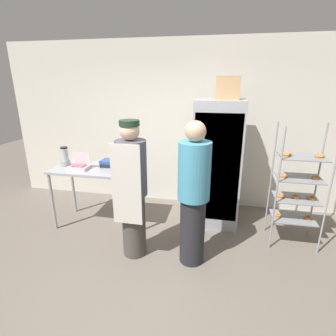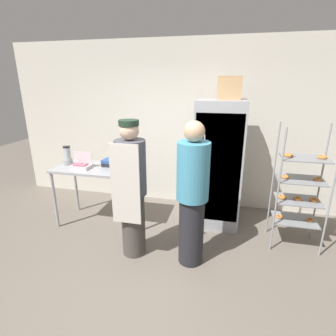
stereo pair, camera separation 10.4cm
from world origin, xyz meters
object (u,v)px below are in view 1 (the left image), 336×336
Objects in this scene: refrigerator at (217,164)px; person_customer at (193,195)px; cardboard_storage_box at (228,88)px; donut_box at (79,166)px; blender_pitcher at (65,157)px; binder_stack at (110,163)px; baking_rack at (298,188)px; person_baker at (132,189)px.

refrigerator is 1.09× the size of person_customer.
cardboard_storage_box is at bearing 26.34° from refrigerator.
refrigerator is 6.75× the size of donut_box.
blender_pitcher is (-0.28, 0.11, 0.08)m from donut_box.
binder_stack is (-1.58, -0.33, 0.02)m from refrigerator.
refrigerator reaches higher than donut_box.
donut_box is at bearing -176.88° from baking_rack.
cardboard_storage_box is at bearing 11.74° from blender_pitcher.
baking_rack is 3.06m from donut_box.
blender_pitcher is at bearing -179.12° from baking_rack.
donut_box is at bearing -163.73° from cardboard_storage_box.
donut_box is (-1.98, -0.56, 0.01)m from refrigerator.
donut_box is at bearing -164.20° from refrigerator.
baking_rack reaches higher than binder_stack.
person_customer is (2.02, -0.64, -0.16)m from blender_pitcher.
baking_rack is at bearing -23.92° from cardboard_storage_box.
baking_rack is at bearing 0.88° from blender_pitcher.
refrigerator is 1.62m from binder_stack.
person_customer is at bearing -29.20° from binder_stack.
donut_box is at bearing -149.94° from binder_stack.
blender_pitcher is (-3.33, -0.05, 0.24)m from baking_rack.
person_baker is at bearing -179.87° from person_customer.
blender_pitcher is 0.69m from binder_stack.
baking_rack reaches higher than donut_box.
blender_pitcher is 0.17× the size of person_baker.
binder_stack is at bearing 150.80° from person_customer.
binder_stack is at bearing -167.37° from cardboard_storage_box.
person_customer is (1.35, -0.75, -0.08)m from binder_stack.
binder_stack is 2.03m from cardboard_storage_box.
refrigerator is at bearing 15.80° from donut_box.
refrigerator is at bearing 11.13° from blender_pitcher.
cardboard_storage_box is (0.09, 0.04, 1.11)m from refrigerator.
person_customer is (-1.31, -0.69, 0.08)m from baking_rack.
person_customer reaches higher than donut_box.
binder_stack is at bearing 128.49° from person_baker.
cardboard_storage_box is (-0.98, 0.44, 1.25)m from baking_rack.
refrigerator is 1.16× the size of baking_rack.
refrigerator is 1.10× the size of person_baker.
refrigerator is 1.11m from cardboard_storage_box.
binder_stack is (0.39, 0.23, 0.00)m from donut_box.
refrigerator is 6.83× the size of binder_stack.
person_baker is (0.60, -0.75, -0.07)m from binder_stack.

